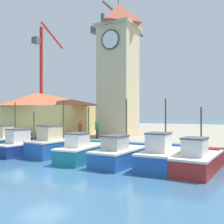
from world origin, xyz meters
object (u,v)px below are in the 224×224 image
(fishing_boat_right_outer, at_px, (198,160))
(fishing_boat_mid_right, at_px, (121,154))
(fishing_boat_mid_left, at_px, (57,145))
(port_crane_near, at_px, (42,89))
(dock_worker_near_tower, at_px, (80,129))
(port_crane_far, at_px, (104,83))
(dock_worker_along_quay, at_px, (97,129))
(warehouse_left, at_px, (37,113))
(fishing_boat_center, at_px, (84,151))
(fishing_boat_left_outer, at_px, (10,142))
(fishing_boat_left_inner, at_px, (27,146))
(clock_tower, at_px, (118,67))
(fishing_boat_right_inner, at_px, (162,156))

(fishing_boat_right_outer, bearing_deg, fishing_boat_mid_right, -178.82)
(fishing_boat_mid_left, bearing_deg, fishing_boat_mid_right, -7.97)
(port_crane_near, height_order, dock_worker_near_tower, port_crane_near)
(port_crane_far, relative_size, dock_worker_along_quay, 11.77)
(warehouse_left, xyz_separation_m, dock_worker_along_quay, (8.78, -1.38, -1.55))
(port_crane_near, bearing_deg, warehouse_left, -49.18)
(fishing_boat_center, xyz_separation_m, port_crane_near, (-20.08, 17.38, 6.73))
(fishing_boat_left_outer, relative_size, fishing_boat_left_inner, 0.81)
(warehouse_left, bearing_deg, clock_tower, 8.82)
(fishing_boat_left_outer, bearing_deg, warehouse_left, 112.39)
(fishing_boat_center, bearing_deg, clock_tower, 99.24)
(clock_tower, bearing_deg, fishing_boat_left_outer, -134.42)
(fishing_boat_right_outer, height_order, warehouse_left, warehouse_left)
(warehouse_left, bearing_deg, fishing_boat_right_inner, -21.46)
(fishing_boat_mid_left, xyz_separation_m, dock_worker_along_quay, (1.02, 4.47, 1.04))
(fishing_boat_mid_right, distance_m, clock_tower, 11.85)
(dock_worker_near_tower, bearing_deg, fishing_boat_left_inner, -115.18)
(fishing_boat_mid_left, height_order, fishing_boat_right_outer, fishing_boat_mid_left)
(fishing_boat_mid_right, height_order, port_crane_near, port_crane_near)
(clock_tower, bearing_deg, fishing_boat_center, -80.76)
(fishing_boat_right_inner, distance_m, warehouse_left, 18.02)
(fishing_boat_left_outer, bearing_deg, port_crane_far, 90.27)
(fishing_boat_mid_left, xyz_separation_m, fishing_boat_mid_right, (6.09, -0.85, -0.15))
(fishing_boat_mid_right, height_order, fishing_boat_right_outer, fishing_boat_mid_right)
(fishing_boat_mid_right, relative_size, dock_worker_near_tower, 3.31)
(fishing_boat_right_inner, distance_m, dock_worker_near_tower, 10.43)
(fishing_boat_mid_right, xyz_separation_m, clock_tower, (-4.30, 8.18, 7.42))
(fishing_boat_left_inner, distance_m, dock_worker_near_tower, 5.18)
(clock_tower, bearing_deg, port_crane_far, 126.39)
(fishing_boat_left_inner, relative_size, dock_worker_near_tower, 3.35)
(fishing_boat_left_outer, bearing_deg, fishing_boat_mid_left, -0.21)
(fishing_boat_mid_right, distance_m, port_crane_far, 22.55)
(port_crane_far, distance_m, dock_worker_near_tower, 15.36)
(fishing_boat_left_outer, relative_size, fishing_boat_center, 0.82)
(dock_worker_along_quay, bearing_deg, fishing_boat_mid_right, -46.36)
(fishing_boat_mid_left, bearing_deg, fishing_boat_right_outer, -3.93)
(fishing_boat_left_inner, height_order, dock_worker_near_tower, fishing_boat_left_inner)
(fishing_boat_left_inner, distance_m, port_crane_near, 23.31)
(fishing_boat_left_inner, xyz_separation_m, fishing_boat_right_inner, (11.46, 0.00, 0.04))
(port_crane_far, bearing_deg, port_crane_near, -176.59)
(fishing_boat_right_outer, height_order, port_crane_far, port_crane_far)
(fishing_boat_left_inner, height_order, fishing_boat_right_outer, fishing_boat_right_outer)
(fishing_boat_mid_left, relative_size, dock_worker_along_quay, 3.23)
(fishing_boat_left_outer, bearing_deg, port_crane_near, 125.14)
(warehouse_left, height_order, dock_worker_near_tower, warehouse_left)
(fishing_boat_mid_right, distance_m, dock_worker_along_quay, 7.45)
(port_crane_far, bearing_deg, fishing_boat_left_inner, -81.07)
(fishing_boat_mid_left, bearing_deg, fishing_boat_right_inner, -4.37)
(fishing_boat_mid_right, relative_size, port_crane_near, 0.30)
(fishing_boat_mid_left, bearing_deg, port_crane_near, 135.81)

